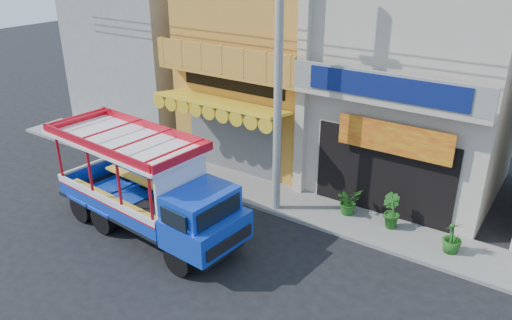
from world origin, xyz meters
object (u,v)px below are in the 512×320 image
at_px(potted_plant_c, 452,237).
at_px(green_sign, 153,149).
at_px(songthaew_truck, 157,193).
at_px(potted_plant_b, 391,211).
at_px(potted_plant_a, 349,201).
at_px(utility_pole, 283,65).

bearing_deg(potted_plant_c, green_sign, -54.28).
height_order(songthaew_truck, green_sign, songthaew_truck).
bearing_deg(potted_plant_b, potted_plant_a, 28.45).
relative_size(potted_plant_a, potted_plant_b, 0.82).
xyz_separation_m(utility_pole, green_sign, (-6.62, 0.69, -4.51)).
distance_m(utility_pole, potted_plant_a, 5.00).
xyz_separation_m(songthaew_truck, potted_plant_a, (4.23, 4.45, -0.96)).
distance_m(potted_plant_a, potted_plant_c, 3.44).
bearing_deg(potted_plant_b, green_sign, 31.46).
bearing_deg(songthaew_truck, potted_plant_a, 46.44).
bearing_deg(potted_plant_a, green_sign, 119.79).
xyz_separation_m(green_sign, potted_plant_c, (12.06, -0.06, 0.09)).
xyz_separation_m(green_sign, potted_plant_b, (10.08, 0.30, 0.15)).
bearing_deg(potted_plant_c, songthaew_truck, -26.03).
relative_size(potted_plant_b, potted_plant_c, 1.11).
relative_size(utility_pole, potted_plant_b, 25.37).
distance_m(green_sign, potted_plant_a, 8.65).
height_order(potted_plant_a, potted_plant_c, potted_plant_c).
bearing_deg(utility_pole, potted_plant_a, 26.87).
bearing_deg(green_sign, potted_plant_b, 1.69).
relative_size(songthaew_truck, potted_plant_c, 7.05).
height_order(songthaew_truck, potted_plant_b, songthaew_truck).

